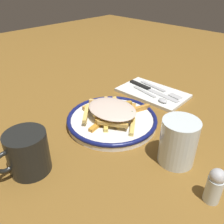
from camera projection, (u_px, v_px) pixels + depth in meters
name	position (u px, v px, depth m)	size (l,w,h in m)	color
ground_plane	(112.00, 123.00, 0.67)	(2.60, 2.60, 0.00)	brown
plate	(112.00, 120.00, 0.66)	(0.25, 0.25, 0.02)	white
fries_heap	(111.00, 110.00, 0.66)	(0.21, 0.21, 0.04)	gold
napkin	(152.00, 93.00, 0.82)	(0.14, 0.23, 0.01)	silver
fork	(160.00, 90.00, 0.82)	(0.04, 0.18, 0.01)	silver
knife	(149.00, 89.00, 0.83)	(0.03, 0.21, 0.01)	black
spoon	(155.00, 97.00, 0.77)	(0.04, 0.15, 0.01)	silver
water_glass	(178.00, 142.00, 0.51)	(0.08, 0.08, 0.11)	silver
coffee_mug	(27.00, 152.00, 0.49)	(0.12, 0.09, 0.09)	black
salt_shaker	(215.00, 185.00, 0.43)	(0.03, 0.03, 0.08)	silver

